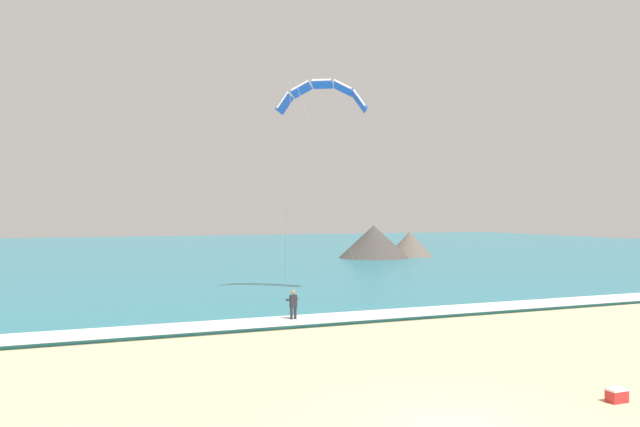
% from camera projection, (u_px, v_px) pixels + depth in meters
% --- Properties ---
extents(ground_plane, '(200.00, 200.00, 0.00)m').
position_uv_depth(ground_plane, '(456.00, 427.00, 15.57)').
color(ground_plane, beige).
extents(sea, '(200.00, 120.00, 0.20)m').
position_uv_depth(sea, '(149.00, 252.00, 84.48)').
color(sea, teal).
rests_on(sea, ground).
extents(surf_foam, '(200.00, 2.52, 0.04)m').
position_uv_depth(surf_foam, '(277.00, 321.00, 29.62)').
color(surf_foam, white).
rests_on(surf_foam, sea).
extents(surfboard, '(0.50, 1.42, 0.09)m').
position_uv_depth(surfboard, '(293.00, 323.00, 30.08)').
color(surfboard, yellow).
rests_on(surfboard, ground).
extents(kitesurfer, '(0.55, 0.53, 1.69)m').
position_uv_depth(kitesurfer, '(293.00, 305.00, 30.09)').
color(kitesurfer, '#232328').
rests_on(kitesurfer, ground).
extents(kite_primary, '(7.72, 10.17, 13.05)m').
position_uv_depth(kite_primary, '(322.00, 94.00, 39.98)').
color(kite_primary, blue).
extents(headland_right, '(12.59, 8.84, 4.08)m').
position_uv_depth(headland_right, '(384.00, 243.00, 73.36)').
color(headland_right, '#665B51').
rests_on(headland_right, ground).
extents(cooler_box, '(0.58, 0.38, 0.40)m').
position_uv_depth(cooler_box, '(617.00, 395.00, 17.61)').
color(cooler_box, red).
rests_on(cooler_box, ground).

